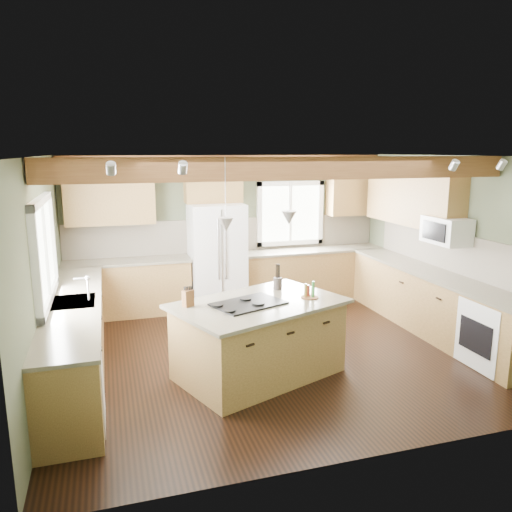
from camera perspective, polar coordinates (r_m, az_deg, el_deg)
name	(u,v)px	position (r m, az deg, el deg)	size (l,w,h in m)	color
floor	(274,352)	(6.88, 2.02, -10.86)	(5.60, 5.60, 0.00)	black
ceiling	(275,156)	(6.34, 2.19, 11.34)	(5.60, 5.60, 0.00)	silver
wall_back	(229,229)	(8.85, -3.16, 3.05)	(5.60, 5.60, 0.00)	#4E553C
wall_left	(42,273)	(6.19, -23.23, -1.78)	(5.00, 5.00, 0.00)	#4E553C
wall_right	(456,246)	(7.84, 21.85, 1.05)	(5.00, 5.00, 0.00)	#4E553C
ceiling_beam	(293,168)	(5.77, 4.20, 9.97)	(5.55, 0.26, 0.26)	brown
soffit_trim	(229,158)	(8.65, -3.09, 11.09)	(5.55, 0.20, 0.10)	brown
backsplash_back	(229,235)	(8.85, -3.13, 2.46)	(5.58, 0.03, 0.58)	brown
backsplash_right	(452,252)	(7.89, 21.49, 0.47)	(0.03, 3.70, 0.58)	brown
base_cab_back_left	(128,289)	(8.50, -14.43, -3.63)	(2.02, 0.60, 0.88)	brown
counter_back_left	(126,261)	(8.39, -14.59, -0.60)	(2.06, 0.64, 0.04)	brown
base_cab_back_right	(312,275)	(9.21, 6.40, -2.12)	(2.62, 0.60, 0.88)	brown
counter_back_right	(312,250)	(9.11, 6.47, 0.68)	(2.66, 0.64, 0.04)	brown
base_cab_left	(76,339)	(6.46, -19.88, -8.96)	(0.60, 3.70, 0.88)	brown
counter_left	(73,303)	(6.31, -20.18, -5.05)	(0.64, 3.74, 0.04)	brown
base_cab_right	(432,303)	(7.90, 19.43, -5.13)	(0.60, 3.70, 0.88)	brown
counter_right	(434,273)	(7.78, 19.66, -1.89)	(0.64, 3.74, 0.04)	brown
upper_cab_back_left	(110,196)	(8.35, -16.38, 6.55)	(1.40, 0.35, 0.90)	brown
upper_cab_over_fridge	(213,182)	(8.52, -4.92, 8.43)	(0.96, 0.35, 0.70)	brown
upper_cab_right	(412,197)	(8.37, 17.42, 6.50)	(0.35, 2.20, 0.90)	brown
upper_cab_back_corner	(352,190)	(9.42, 10.89, 7.37)	(0.90, 0.35, 0.90)	brown
window_left	(43,250)	(6.19, -23.19, 0.59)	(0.04, 1.60, 1.05)	white
window_back	(290,213)	(9.13, 3.90, 4.90)	(1.10, 0.04, 1.00)	white
sink	(73,302)	(6.31, -20.18, -5.01)	(0.50, 0.65, 0.03)	#262628
faucet	(88,289)	(6.26, -18.63, -3.65)	(0.02, 0.02, 0.28)	#B2B2B7
dishwasher	(71,388)	(5.26, -20.43, -13.99)	(0.60, 0.60, 0.84)	white
oven	(496,334)	(6.95, 25.70, -8.06)	(0.60, 0.72, 0.84)	white
microwave	(446,230)	(7.63, 20.93, 2.74)	(0.40, 0.70, 0.38)	white
pendant_left	(226,225)	(5.42, -3.47, 3.59)	(0.18, 0.18, 0.16)	#B2B2B7
pendant_right	(289,218)	(5.98, 3.79, 4.37)	(0.18, 0.18, 0.16)	#B2B2B7
refrigerator	(217,257)	(8.49, -4.48, -0.10)	(0.90, 0.74, 1.80)	white
island	(259,340)	(6.06, 0.32, -9.61)	(1.83, 1.12, 0.88)	brown
island_top	(259,304)	(5.90, 0.32, -5.46)	(1.95, 1.24, 0.04)	brown
cooktop	(248,304)	(5.81, -0.86, -5.45)	(0.79, 0.53, 0.02)	black
knife_block	(188,298)	(5.76, -7.78, -4.80)	(0.12, 0.09, 0.19)	brown
utensil_crock	(278,284)	(6.41, 2.49, -3.16)	(0.11, 0.11, 0.15)	#3A352E
bottle_tray	(310,290)	(6.07, 6.17, -3.88)	(0.21, 0.21, 0.20)	brown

